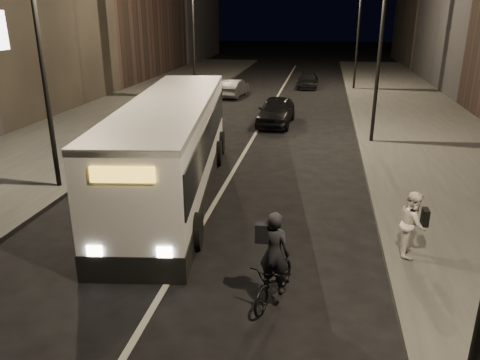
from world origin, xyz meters
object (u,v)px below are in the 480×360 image
at_px(streetlight_left_far, 197,19).
at_px(car_far, 308,81).
at_px(streetlight_right_far, 356,18).
at_px(streetlight_left_near, 45,28).
at_px(car_near, 276,111).
at_px(streetlight_right_mid, 376,23).
at_px(pedestrian_woman, 413,224).
at_px(city_bus, 173,142).
at_px(car_mid, 234,88).
at_px(cyclist_on_bicycle, 274,272).

distance_m(streetlight_left_far, car_far, 11.02).
height_order(streetlight_right_far, streetlight_left_near, same).
height_order(streetlight_right_far, car_near, streetlight_right_far).
xyz_separation_m(car_near, car_far, (1.21, 13.44, -0.18)).
xyz_separation_m(streetlight_right_mid, pedestrian_woman, (0.27, -10.97, -4.37)).
height_order(city_bus, car_mid, city_bus).
bearing_deg(streetlight_right_mid, cyclist_on_bicycle, -102.09).
height_order(streetlight_right_mid, city_bus, streetlight_right_mid).
distance_m(car_mid, car_far, 7.30).
bearing_deg(streetlight_left_far, car_near, -47.78).
distance_m(city_bus, car_near, 10.96).
bearing_deg(cyclist_on_bicycle, city_bus, 141.67).
height_order(car_mid, car_far, car_mid).
xyz_separation_m(city_bus, cyclist_on_bicycle, (4.07, -5.96, -1.01)).
xyz_separation_m(streetlight_right_far, streetlight_left_near, (-10.66, -24.00, 0.00)).
bearing_deg(car_far, streetlight_right_far, -10.44).
bearing_deg(city_bus, cyclist_on_bicycle, -63.65).
xyz_separation_m(streetlight_right_mid, car_near, (-4.53, 3.24, -4.62)).
relative_size(streetlight_left_near, cyclist_on_bicycle, 3.77).
bearing_deg(streetlight_left_near, car_near, 61.39).
height_order(streetlight_left_far, cyclist_on_bicycle, streetlight_left_far).
height_order(streetlight_left_far, pedestrian_woman, streetlight_left_far).
bearing_deg(car_near, streetlight_left_near, -115.99).
distance_m(streetlight_right_mid, streetlight_left_near, 13.33).
bearing_deg(streetlight_left_near, pedestrian_woman, -15.20).
bearing_deg(streetlight_right_mid, car_mid, 126.35).
distance_m(streetlight_right_mid, streetlight_right_far, 16.00).
bearing_deg(car_far, pedestrian_woman, -81.46).
xyz_separation_m(streetlight_left_near, pedestrian_woman, (10.93, -2.97, -4.37)).
relative_size(streetlight_right_mid, car_near, 1.87).
distance_m(city_bus, car_far, 24.38).
bearing_deg(car_near, streetlight_right_mid, -32.96).
distance_m(streetlight_left_far, pedestrian_woman, 24.05).
xyz_separation_m(streetlight_left_near, car_mid, (2.20, 19.50, -4.72)).
height_order(streetlight_right_mid, car_near, streetlight_right_mid).
bearing_deg(streetlight_left_far, streetlight_left_near, -90.00).
distance_m(streetlight_right_mid, cyclist_on_bicycle, 14.43).
bearing_deg(streetlight_left_far, car_mid, 34.27).
distance_m(cyclist_on_bicycle, car_near, 16.69).
bearing_deg(car_far, streetlight_left_far, -136.54).
bearing_deg(car_near, car_far, 87.50).
relative_size(streetlight_right_far, city_bus, 0.68).
xyz_separation_m(city_bus, car_mid, (-1.53, 18.90, -1.09)).
height_order(streetlight_right_far, car_far, streetlight_right_far).
bearing_deg(streetlight_right_far, car_near, -109.56).
bearing_deg(streetlight_left_far, streetlight_right_far, 29.36).
bearing_deg(streetlight_left_far, car_far, 42.32).
relative_size(streetlight_left_far, car_near, 1.87).
distance_m(streetlight_left_far, cyclist_on_bicycle, 25.06).
bearing_deg(cyclist_on_bicycle, car_mid, 120.03).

